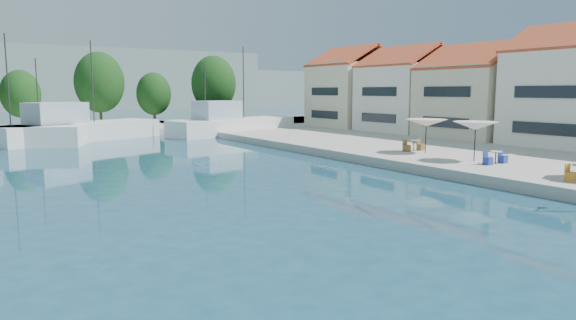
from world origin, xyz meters
TOP-DOWN VIEW (x-y plane):
  - quay_right at (22.00, 30.00)m, footprint 32.00×92.00m
  - quay_far at (-8.00, 67.00)m, footprint 90.00×16.00m
  - hill_east at (40.00, 180.00)m, footprint 140.00×40.00m
  - building_04 at (24.00, 33.00)m, footprint 9.00×8.80m
  - building_05 at (24.00, 42.00)m, footprint 8.40×8.80m
  - building_06 at (24.00, 51.00)m, footprint 9.00×8.80m
  - trawler_03 at (-7.14, 55.23)m, footprint 16.83×10.63m
  - trawler_04 at (8.84, 53.83)m, footprint 16.00×7.66m
  - tree_05 at (-10.36, 71.39)m, footprint 4.57×4.57m
  - tree_06 at (-1.11, 71.93)m, footprint 6.27×6.27m
  - tree_07 at (5.34, 69.84)m, footprint 4.53×4.53m
  - tree_08 at (13.24, 68.10)m, footprint 6.14×6.14m
  - umbrella_white at (9.96, 22.29)m, footprint 2.73×2.73m
  - umbrella_cream at (10.64, 26.86)m, footprint 2.92×2.92m
  - cafe_table_02 at (9.99, 20.81)m, footprint 1.82×0.70m
  - cafe_table_03 at (10.85, 28.15)m, footprint 1.82×0.70m

SIDE VIEW (x-z plane):
  - quay_right at x=22.00m, z-range 0.00..0.60m
  - quay_far at x=-8.00m, z-range 0.00..0.60m
  - cafe_table_02 at x=9.99m, z-range 0.51..1.27m
  - cafe_table_03 at x=10.85m, z-range 0.51..1.27m
  - trawler_03 at x=-7.14m, z-range -4.03..6.17m
  - trawler_04 at x=8.84m, z-range -4.03..6.17m
  - umbrella_cream at x=10.64m, z-range 1.52..3.86m
  - umbrella_white at x=9.96m, z-range 1.56..3.99m
  - tree_07 at x=5.34m, z-range 1.11..7.82m
  - tree_05 at x=-10.36m, z-range 1.12..7.88m
  - building_04 at x=24.00m, z-range 0.42..9.62m
  - building_05 at x=24.00m, z-range 0.41..10.11m
  - building_06 at x=24.00m, z-range 0.40..10.60m
  - tree_08 at x=13.24m, z-range 1.30..10.39m
  - tree_06 at x=-1.11m, z-range 1.32..10.60m
  - hill_east at x=40.00m, z-range 0.00..12.00m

